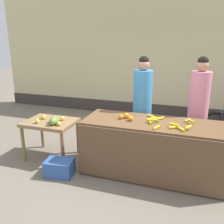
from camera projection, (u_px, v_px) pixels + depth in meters
name	position (u px, v px, depth m)	size (l,w,h in m)	color
ground_plane	(128.00, 169.00, 4.21)	(24.00, 24.00, 0.00)	#756B5B
market_wall_back	(160.00, 54.00, 6.60)	(9.68, 0.23, 3.55)	beige
fruit_stall_counter	(152.00, 149.00, 3.94)	(2.22, 0.84, 0.89)	brown
side_table_wooden	(50.00, 126.00, 4.49)	(0.90, 0.69, 0.71)	olive
banana_bunch_pile	(166.00, 122.00, 3.75)	(0.76, 0.63, 0.07)	gold
orange_pile	(126.00, 117.00, 3.95)	(0.25, 0.20, 0.09)	orange
mango_papaya_pile	(52.00, 120.00, 4.30)	(0.58, 0.43, 0.14)	gold
vendor_woman_blue_shirt	(142.00, 107.00, 4.51)	(0.34, 0.34, 1.86)	#33333D
vendor_woman_pink_shirt	(198.00, 110.00, 4.27)	(0.34, 0.34, 1.87)	#33333D
produce_crate	(59.00, 168.00, 3.99)	(0.44, 0.32, 0.26)	#3359A5
produce_sack	(102.00, 131.00, 5.08)	(0.36, 0.30, 0.60)	maroon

